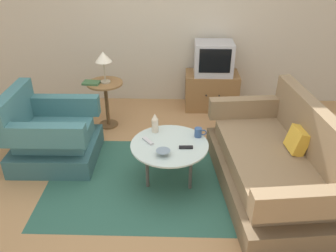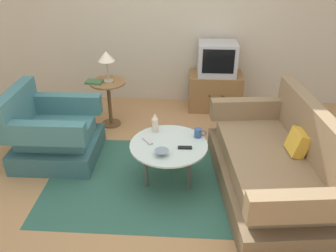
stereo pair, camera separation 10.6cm
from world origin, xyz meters
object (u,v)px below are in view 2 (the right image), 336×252
(vase, at_px, (155,123))
(bowl, at_px, (162,153))
(television, at_px, (217,59))
(table_lamp, at_px, (106,58))
(armchair, at_px, (52,135))
(tv_remote_dark, at_px, (185,148))
(coffee_table, at_px, (169,147))
(book, at_px, (94,82))
(mug, at_px, (198,133))
(couch, at_px, (275,167))
(tv_remote_silver, at_px, (147,141))
(side_table, at_px, (109,94))
(tv_stand, at_px, (215,91))

(vase, relative_size, bowl, 1.53)
(television, bearing_deg, vase, -115.48)
(television, height_order, table_lamp, table_lamp)
(armchair, relative_size, tv_remote_dark, 6.65)
(coffee_table, distance_m, book, 1.60)
(mug, bearing_deg, television, 80.23)
(coffee_table, height_order, table_lamp, table_lamp)
(table_lamp, bearing_deg, couch, -33.51)
(couch, distance_m, television, 2.05)
(armchair, bearing_deg, tv_remote_dark, 73.10)
(bowl, distance_m, book, 1.71)
(tv_remote_silver, bearing_deg, bowl, 178.40)
(table_lamp, distance_m, bowl, 1.72)
(armchair, bearing_deg, book, 155.87)
(couch, bearing_deg, tv_remote_silver, 78.65)
(armchair, distance_m, bowl, 1.48)
(armchair, relative_size, couch, 0.50)
(armchair, xyz_separation_m, book, (0.34, 0.79, 0.36))
(side_table, height_order, book, book)
(coffee_table, relative_size, television, 1.47)
(tv_stand, height_order, vase, vase)
(mug, relative_size, tv_remote_dark, 0.91)
(armchair, relative_size, mug, 7.27)
(armchair, bearing_deg, television, 125.54)
(mug, xyz_separation_m, book, (-1.36, 1.01, 0.14))
(couch, bearing_deg, television, 8.29)
(armchair, xyz_separation_m, tv_stand, (2.00, 1.47, -0.03))
(side_table, distance_m, television, 1.64)
(mug, xyz_separation_m, tv_remote_silver, (-0.53, -0.12, -0.04))
(armchair, xyz_separation_m, tv_remote_dark, (1.57, -0.46, 0.18))
(bowl, bearing_deg, couch, 6.03)
(mug, height_order, tv_remote_dark, mug)
(armchair, distance_m, couch, 2.54)
(coffee_table, bearing_deg, couch, -4.21)
(couch, xyz_separation_m, tv_remote_dark, (-0.93, 0.01, 0.19))
(table_lamp, relative_size, tv_remote_dark, 2.91)
(tv_remote_silver, relative_size, book, 0.67)
(book, bearing_deg, tv_stand, 27.71)
(couch, xyz_separation_m, book, (-2.15, 1.26, 0.37))
(couch, bearing_deg, vase, 68.95)
(side_table, bearing_deg, vase, -53.32)
(coffee_table, relative_size, table_lamp, 1.95)
(table_lamp, distance_m, tv_remote_dark, 1.74)
(vase, height_order, book, vase)
(coffee_table, relative_size, tv_stand, 1.03)
(side_table, bearing_deg, couch, -33.36)
(couch, distance_m, table_lamp, 2.47)
(table_lamp, distance_m, tv_remote_silver, 1.44)
(television, distance_m, tv_remote_silver, 2.01)
(tv_remote_dark, bearing_deg, table_lamp, 126.68)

